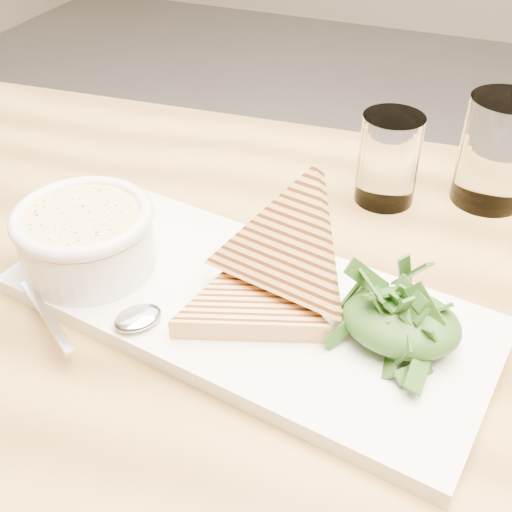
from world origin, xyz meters
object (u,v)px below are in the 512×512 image
at_px(table_top, 274,364).
at_px(glass_near, 389,159).
at_px(platter, 248,305).
at_px(soup_bowl, 88,244).
at_px(glass_far, 497,152).

xyz_separation_m(table_top, glass_near, (0.03, 0.27, 0.07)).
bearing_deg(platter, glass_near, 73.43).
bearing_deg(soup_bowl, glass_near, 47.39).
relative_size(table_top, soup_bowl, 10.31).
distance_m(soup_bowl, glass_far, 0.44).
xyz_separation_m(platter, soup_bowl, (-0.16, -0.01, 0.03)).
xyz_separation_m(table_top, glass_far, (0.14, 0.31, 0.08)).
bearing_deg(soup_bowl, platter, 4.03).
distance_m(glass_near, glass_far, 0.12).
bearing_deg(platter, table_top, -41.06).
relative_size(table_top, glass_near, 12.42).
distance_m(soup_bowl, glass_near, 0.33).
height_order(glass_near, glass_far, glass_far).
height_order(soup_bowl, glass_far, glass_far).
height_order(platter, glass_far, glass_far).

